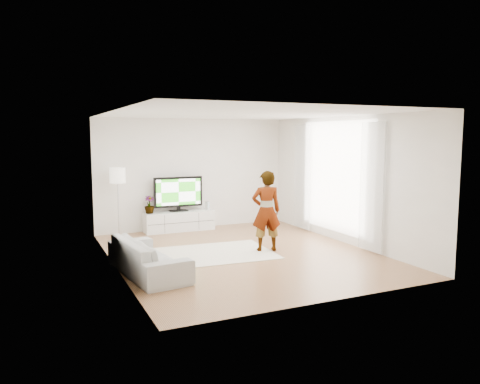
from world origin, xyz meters
name	(u,v)px	position (x,y,z in m)	size (l,w,h in m)	color
floor	(242,254)	(0.00, 0.00, 0.00)	(6.00, 6.00, 0.00)	#B07E4F
ceiling	(242,114)	(0.00, 0.00, 2.80)	(6.00, 6.00, 0.00)	white
wall_left	(114,191)	(-2.50, 0.00, 1.40)	(0.02, 6.00, 2.80)	white
wall_right	(345,180)	(2.50, 0.00, 1.40)	(0.02, 6.00, 2.80)	white
wall_back	(193,174)	(0.00, 3.00, 1.40)	(5.00, 0.02, 2.80)	white
wall_front	(332,205)	(0.00, -3.00, 1.40)	(5.00, 0.02, 2.80)	white
window	(336,177)	(2.48, 0.30, 1.45)	(0.01, 2.60, 2.50)	white
curtain_near	(372,187)	(2.40, -1.00, 1.35)	(0.04, 0.70, 2.60)	white
curtain_far	(302,177)	(2.40, 1.60, 1.35)	(0.04, 0.70, 2.60)	white
media_console	(179,221)	(-0.47, 2.76, 0.25)	(1.75, 0.50, 0.49)	white
television	(178,193)	(-0.47, 2.79, 0.96)	(1.24, 0.24, 0.86)	black
game_console	(208,205)	(0.29, 2.76, 0.59)	(0.06, 0.15, 0.20)	white
potted_plant	(149,205)	(-1.22, 2.77, 0.71)	(0.24, 0.24, 0.43)	#3F7238
rug	(212,253)	(-0.55, 0.25, 0.01)	(2.41, 1.73, 0.01)	#EDE4CA
player	(266,211)	(0.55, 0.02, 0.84)	(0.60, 0.40, 1.65)	#334772
sofa	(148,256)	(-2.05, -0.56, 0.30)	(2.07, 0.81, 0.60)	#B5B4B0
floor_lamp	(118,178)	(-1.96, 2.70, 1.38)	(0.36, 0.36, 1.63)	silver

